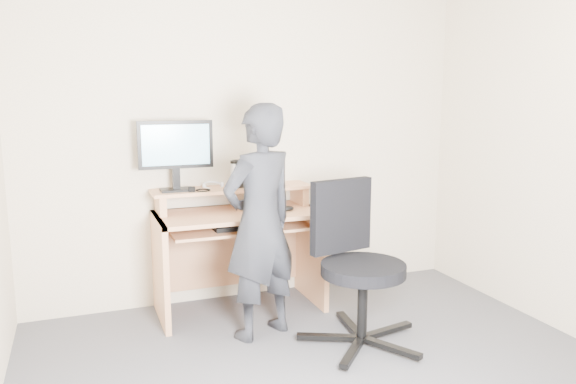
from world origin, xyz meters
TOP-DOWN VIEW (x-y plane):
  - back_wall at (0.00, 1.75)m, footprint 3.50×0.02m
  - desk at (-0.20, 1.53)m, footprint 1.20×0.60m
  - monitor at (-0.62, 1.59)m, footprint 0.53×0.15m
  - external_drive at (-0.15, 1.60)m, footprint 0.07×0.13m
  - travel_mug at (-0.17, 1.60)m, footprint 0.09×0.09m
  - smartphone at (0.17, 1.58)m, footprint 0.09×0.14m
  - charger at (-0.53, 1.51)m, footprint 0.05×0.04m
  - headphones at (-0.33, 1.68)m, footprint 0.18×0.18m
  - keyboard at (-0.18, 1.36)m, footprint 0.46×0.19m
  - mouse at (0.15, 1.35)m, footprint 0.11×0.08m
  - office_chair at (0.35, 0.67)m, footprint 0.81×0.80m
  - person at (-0.19, 0.97)m, footprint 0.66×0.55m

SIDE VIEW (x-z plane):
  - desk at x=-0.20m, z-range 0.09..1.00m
  - office_chair at x=0.35m, z-range 0.05..1.07m
  - keyboard at x=-0.18m, z-range 0.65..0.68m
  - mouse at x=0.15m, z-range 0.75..0.79m
  - person at x=-0.19m, z-range 0.00..1.55m
  - smartphone at x=0.17m, z-range 0.91..0.92m
  - headphones at x=-0.33m, z-range 0.89..0.95m
  - charger at x=-0.53m, z-range 0.91..0.94m
  - travel_mug at x=-0.17m, z-range 0.91..1.09m
  - external_drive at x=-0.15m, z-range 0.91..1.11m
  - monitor at x=-0.62m, z-range 0.96..1.47m
  - back_wall at x=0.00m, z-range 0.00..2.50m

